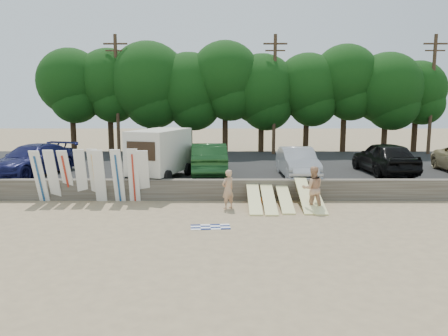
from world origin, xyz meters
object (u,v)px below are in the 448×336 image
at_px(car_2, 297,162).
at_px(beachgoer_b, 313,189).
at_px(car_1, 209,159).
at_px(cooler, 309,199).
at_px(beachgoer_a, 228,189).
at_px(box_trailer, 160,151).
at_px(car_3, 384,158).
at_px(car_0, 32,160).

xyz_separation_m(car_2, beachgoer_b, (-0.08, -4.57, -0.51)).
distance_m(car_1, cooler, 6.32).
bearing_deg(beachgoer_a, box_trailer, -87.45).
bearing_deg(car_3, beachgoer_b, 43.88).
xyz_separation_m(beachgoer_a, beachgoer_b, (3.68, -0.33, 0.10)).
relative_size(car_0, beachgoer_b, 2.96).
bearing_deg(cooler, car_3, 46.59).
distance_m(car_3, cooler, 6.62).
bearing_deg(car_1, car_0, -2.15).
bearing_deg(car_2, beachgoer_b, -92.54).
bearing_deg(car_0, beachgoer_a, -7.93).
bearing_deg(box_trailer, cooler, -2.40).
distance_m(car_2, cooler, 3.35).
distance_m(box_trailer, car_2, 7.36).
relative_size(car_2, car_3, 0.90).
xyz_separation_m(car_3, cooler, (-4.97, -4.12, -1.45)).
relative_size(car_0, cooler, 15.20).
bearing_deg(beachgoer_b, car_2, -94.04).
bearing_deg(car_3, beachgoer_a, 27.19).
xyz_separation_m(box_trailer, car_0, (-7.14, 0.92, -0.60)).
distance_m(car_1, beachgoer_a, 5.13).
bearing_deg(beachgoer_a, beachgoer_b, 134.76).
bearing_deg(cooler, box_trailer, 166.88).
bearing_deg(car_3, car_0, -2.38).
relative_size(car_3, beachgoer_b, 2.73).
height_order(beachgoer_a, beachgoer_b, beachgoer_b).
bearing_deg(cooler, beachgoer_a, -155.98).
bearing_deg(beachgoer_a, cooler, 156.93).
relative_size(box_trailer, cooler, 11.68).
distance_m(box_trailer, beachgoer_b, 8.45).
bearing_deg(beachgoer_b, car_0, -22.62).
distance_m(box_trailer, car_3, 12.44).
bearing_deg(box_trailer, beachgoer_a, -29.63).
height_order(box_trailer, car_1, box_trailer).
relative_size(beachgoer_a, cooler, 4.61).
height_order(car_1, beachgoer_a, car_1).
relative_size(box_trailer, car_3, 0.83).
distance_m(car_2, beachgoer_b, 4.60).
bearing_deg(cooler, beachgoer_b, -88.12).
bearing_deg(car_0, car_2, 14.00).
height_order(car_0, beachgoer_b, car_0).
bearing_deg(beachgoer_b, beachgoer_a, -8.16).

